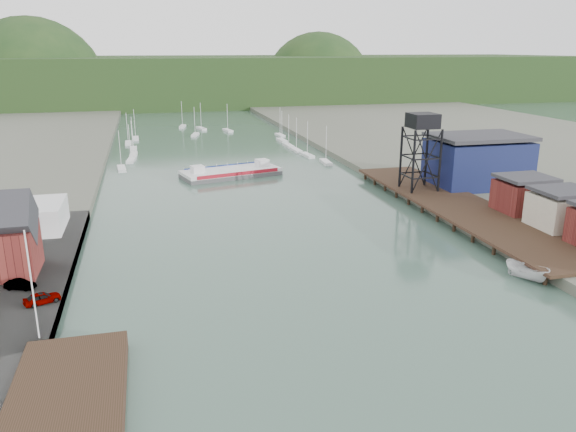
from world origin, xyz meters
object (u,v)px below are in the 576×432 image
chain_ferry (231,172)px  car_west_a (42,298)px  lift_tower (422,125)px  motorboat (527,272)px

chain_ferry → car_west_a: chain_ferry is taller
car_west_a → chain_ferry: bearing=-49.5°
lift_tower → car_west_a: size_ratio=3.79×
car_west_a → lift_tower: bearing=-84.6°
chain_ferry → lift_tower: bearing=-56.0°
chain_ferry → motorboat: 81.41m
motorboat → car_west_a: bearing=152.1°
lift_tower → chain_ferry: (-35.54, 31.65, -14.64)m
lift_tower → car_west_a: lift_tower is taller
motorboat → car_west_a: size_ratio=1.53×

